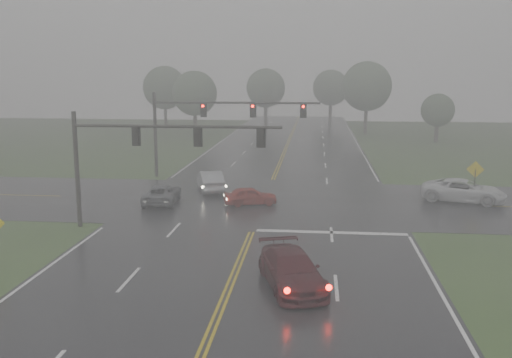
# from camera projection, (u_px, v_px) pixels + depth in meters

# --- Properties ---
(ground) EXTENTS (180.00, 180.00, 0.00)m
(ground) POSITION_uv_depth(u_px,v_px,m) (203.00, 351.00, 18.58)
(ground) COLOR #314D21
(ground) RESTS_ON ground
(main_road) EXTENTS (18.00, 160.00, 0.02)m
(main_road) POSITION_uv_depth(u_px,v_px,m) (262.00, 208.00, 38.13)
(main_road) COLOR black
(main_road) RESTS_ON ground
(cross_street) EXTENTS (120.00, 14.00, 0.02)m
(cross_street) POSITION_uv_depth(u_px,v_px,m) (264.00, 201.00, 40.09)
(cross_street) COLOR black
(cross_street) RESTS_ON ground
(stop_bar) EXTENTS (8.50, 0.50, 0.01)m
(stop_bar) POSITION_uv_depth(u_px,v_px,m) (331.00, 233.00, 32.19)
(stop_bar) COLOR white
(stop_bar) RESTS_ON ground
(sedan_maroon) EXTENTS (3.56, 5.61, 1.51)m
(sedan_maroon) POSITION_uv_depth(u_px,v_px,m) (291.00, 287.00, 24.06)
(sedan_maroon) COLOR #3C0A0F
(sedan_maroon) RESTS_ON ground
(sedan_red) EXTENTS (3.89, 2.43, 1.23)m
(sedan_red) POSITION_uv_depth(u_px,v_px,m) (250.00, 205.00, 38.98)
(sedan_red) COLOR maroon
(sedan_red) RESTS_ON ground
(sedan_silver) EXTENTS (3.02, 4.96, 1.54)m
(sedan_silver) POSITION_uv_depth(u_px,v_px,m) (210.00, 191.00, 43.55)
(sedan_silver) COLOR #9FA3A7
(sedan_silver) RESTS_ON ground
(car_grey) EXTENTS (2.52, 4.80, 1.29)m
(car_grey) POSITION_uv_depth(u_px,v_px,m) (162.00, 203.00, 39.50)
(car_grey) COLOR #4E5155
(car_grey) RESTS_ON ground
(pickup_white) EXTENTS (6.18, 4.24, 1.57)m
(pickup_white) POSITION_uv_depth(u_px,v_px,m) (463.00, 202.00, 39.91)
(pickup_white) COLOR silver
(pickup_white) RESTS_ON ground
(signal_gantry_near) EXTENTS (12.01, 0.30, 6.75)m
(signal_gantry_near) POSITION_uv_depth(u_px,v_px,m) (138.00, 147.00, 32.31)
(signal_gantry_near) COLOR black
(signal_gantry_near) RESTS_ON ground
(signal_gantry_far) EXTENTS (14.19, 0.37, 7.27)m
(signal_gantry_far) POSITION_uv_depth(u_px,v_px,m) (206.00, 118.00, 48.18)
(signal_gantry_far) COLOR black
(signal_gantry_far) RESTS_ON ground
(sign_diamond_east) EXTENTS (1.17, 0.27, 2.85)m
(sign_diamond_east) POSITION_uv_depth(u_px,v_px,m) (475.00, 174.00, 39.77)
(sign_diamond_east) COLOR black
(sign_diamond_east) RESTS_ON ground
(tree_nw_a) EXTENTS (6.23, 6.23, 9.15)m
(tree_nw_a) POSITION_uv_depth(u_px,v_px,m) (195.00, 93.00, 79.00)
(tree_nw_a) COLOR #2F281F
(tree_nw_a) RESTS_ON ground
(tree_ne_a) EXTENTS (7.15, 7.15, 10.50)m
(tree_ne_a) POSITION_uv_depth(u_px,v_px,m) (367.00, 86.00, 81.94)
(tree_ne_a) COLOR #2F281F
(tree_ne_a) RESTS_ON ground
(tree_n_mid) EXTENTS (6.52, 6.52, 9.57)m
(tree_n_mid) POSITION_uv_depth(u_px,v_px,m) (266.00, 88.00, 95.16)
(tree_n_mid) COLOR #2F281F
(tree_n_mid) RESTS_ON ground
(tree_e_near) EXTENTS (4.26, 4.26, 6.26)m
(tree_e_near) POSITION_uv_depth(u_px,v_px,m) (438.00, 110.00, 73.14)
(tree_e_near) COLOR #2F281F
(tree_e_near) RESTS_ON ground
(tree_nw_b) EXTENTS (6.75, 6.75, 9.92)m
(tree_nw_b) POSITION_uv_depth(u_px,v_px,m) (165.00, 88.00, 89.02)
(tree_nw_b) COLOR #2F281F
(tree_nw_b) RESTS_ON ground
(tree_n_far) EXTENTS (6.39, 6.39, 9.39)m
(tree_n_far) POSITION_uv_depth(u_px,v_px,m) (331.00, 88.00, 101.55)
(tree_n_far) COLOR #2F281F
(tree_n_far) RESTS_ON ground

